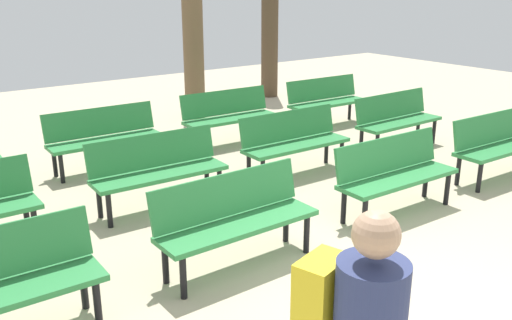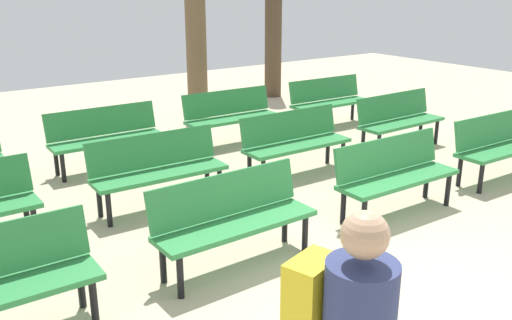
{
  "view_description": "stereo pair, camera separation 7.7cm",
  "coord_description": "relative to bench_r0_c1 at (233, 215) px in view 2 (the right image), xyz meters",
  "views": [
    {
      "loc": [
        -3.73,
        -2.36,
        2.61
      ],
      "look_at": [
        0.0,
        2.72,
        0.55
      ],
      "focal_mm": 38.92,
      "sensor_mm": 36.0,
      "label": 1
    },
    {
      "loc": [
        -3.67,
        -2.4,
        2.61
      ],
      "look_at": [
        0.0,
        2.72,
        0.55
      ],
      "focal_mm": 38.92,
      "sensor_mm": 36.0,
      "label": 2
    }
  ],
  "objects": [
    {
      "name": "ground_plane",
      "position": [
        1.07,
        -1.6,
        -0.5
      ],
      "size": [
        24.0,
        24.0,
        0.0
      ],
      "primitive_type": "plane",
      "color": "#BCAD8E"
    },
    {
      "name": "bench_r0_c1",
      "position": [
        0.0,
        0.0,
        0.0
      ],
      "size": [
        1.6,
        0.5,
        0.87
      ],
      "rotation": [
        0.0,
        0.0,
        0.01
      ],
      "color": "#2D8442",
      "rests_on": "ground_plane"
    },
    {
      "name": "bench_r0_c2",
      "position": [
        2.2,
        -0.04,
        0.0
      ],
      "size": [
        1.61,
        0.52,
        0.87
      ],
      "rotation": [
        0.0,
        0.0,
        -0.02
      ],
      "color": "#2D8442",
      "rests_on": "ground_plane"
    },
    {
      "name": "bench_r0_c3",
      "position": [
        4.28,
        -0.08,
        0.0
      ],
      "size": [
        1.61,
        0.53,
        0.87
      ],
      "rotation": [
        0.0,
        0.0,
        -0.03
      ],
      "color": "#2D8442",
      "rests_on": "ground_plane"
    },
    {
      "name": "bench_r1_c1",
      "position": [
        0.06,
        1.71,
        0.0
      ],
      "size": [
        1.62,
        0.54,
        0.87
      ],
      "rotation": [
        0.0,
        0.0,
        -0.04
      ],
      "color": "#2D8442",
      "rests_on": "ground_plane"
    },
    {
      "name": "bench_r1_c2",
      "position": [
        2.13,
        1.68,
        0.0
      ],
      "size": [
        1.61,
        0.51,
        0.87
      ],
      "rotation": [
        0.0,
        0.0,
        -0.02
      ],
      "color": "#2D8442",
      "rests_on": "ground_plane"
    },
    {
      "name": "bench_r1_c3",
      "position": [
        4.28,
        1.68,
        0.0
      ],
      "size": [
        1.61,
        0.5,
        0.87
      ],
      "rotation": [
        0.0,
        0.0,
        0.01
      ],
      "color": "#2D8442",
      "rests_on": "ground_plane"
    },
    {
      "name": "bench_r2_c1",
      "position": [
        0.09,
        3.44,
        0.0
      ],
      "size": [
        1.61,
        0.52,
        0.87
      ],
      "rotation": [
        0.0,
        0.0,
        -0.02
      ],
      "color": "#2D8442",
      "rests_on": "ground_plane"
    },
    {
      "name": "bench_r2_c2",
      "position": [
        2.24,
        3.47,
        0.0
      ],
      "size": [
        1.61,
        0.53,
        0.87
      ],
      "rotation": [
        0.0,
        0.0,
        -0.03
      ],
      "color": "#2D8442",
      "rests_on": "ground_plane"
    },
    {
      "name": "bench_r2_c3",
      "position": [
        4.36,
        3.41,
        0.0
      ],
      "size": [
        1.61,
        0.53,
        0.87
      ],
      "rotation": [
        0.0,
        0.0,
        -0.03
      ],
      "color": "#2D8442",
      "rests_on": "ground_plane"
    },
    {
      "name": "tree_0",
      "position": [
        2.74,
        5.41,
        0.97
      ],
      "size": [
        0.39,
        0.39,
        2.95
      ],
      "color": "brown",
      "rests_on": "ground_plane"
    },
    {
      "name": "tree_1",
      "position": [
        5.19,
        6.2,
        0.9
      ],
      "size": [
        0.39,
        0.39,
        2.8
      ],
      "color": "#4C3A28",
      "rests_on": "ground_plane"
    }
  ]
}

